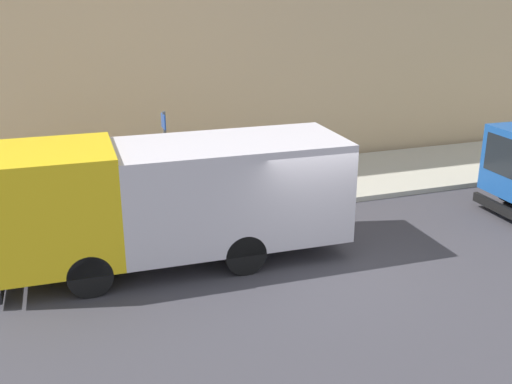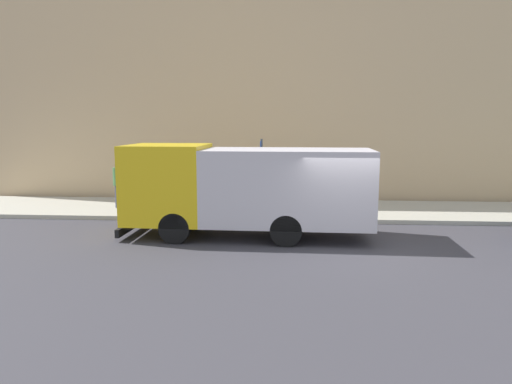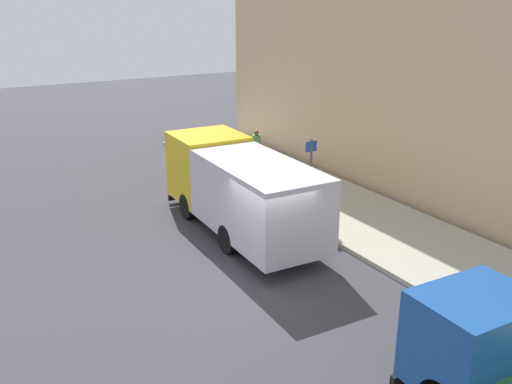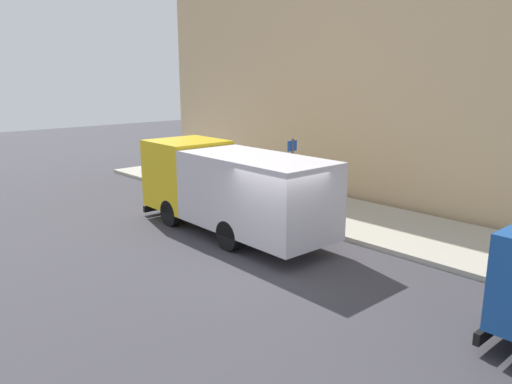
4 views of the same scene
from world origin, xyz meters
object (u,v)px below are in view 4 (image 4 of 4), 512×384
(pedestrian_standing, at_px, (218,165))
(street_sign_post, at_px, (292,171))
(large_utility_truck, at_px, (230,186))
(traffic_cone_orange, at_px, (242,191))
(pedestrian_walking, at_px, (222,173))

(pedestrian_standing, bearing_deg, street_sign_post, 28.19)
(large_utility_truck, distance_m, traffic_cone_orange, 4.10)
(street_sign_post, bearing_deg, traffic_cone_orange, 83.72)
(large_utility_truck, bearing_deg, pedestrian_walking, 55.74)
(traffic_cone_orange, bearing_deg, street_sign_post, -96.28)
(pedestrian_standing, height_order, traffic_cone_orange, pedestrian_standing)
(pedestrian_walking, bearing_deg, traffic_cone_orange, -112.23)
(traffic_cone_orange, bearing_deg, pedestrian_standing, 71.76)
(large_utility_truck, distance_m, pedestrian_standing, 6.53)
(traffic_cone_orange, xyz_separation_m, street_sign_post, (-0.33, -3.02, 1.28))
(large_utility_truck, relative_size, pedestrian_standing, 4.21)
(pedestrian_walking, relative_size, pedestrian_standing, 0.93)
(large_utility_truck, bearing_deg, pedestrian_standing, 56.49)
(pedestrian_walking, xyz_separation_m, traffic_cone_orange, (0.07, -1.18, -0.55))
(street_sign_post, bearing_deg, pedestrian_standing, 78.04)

